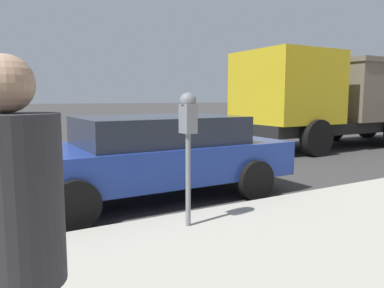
{
  "coord_description": "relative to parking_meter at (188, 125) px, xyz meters",
  "views": [
    {
      "loc": [
        -6.45,
        2.75,
        1.63
      ],
      "look_at": [
        -2.5,
        0.49,
        1.07
      ],
      "focal_mm": 35.0,
      "sensor_mm": 36.0,
      "label": 1
    }
  ],
  "objects": [
    {
      "name": "dump_truck",
      "position": [
        4.81,
        -9.09,
        0.37
      ],
      "size": [
        2.86,
        8.41,
        3.01
      ],
      "rotation": [
        0.0,
        0.0,
        -0.0
      ],
      "color": "black",
      "rests_on": "ground_plane"
    },
    {
      "name": "ground_plane",
      "position": [
        2.69,
        -0.65,
        -1.32
      ],
      "size": [
        220.0,
        220.0,
        0.0
      ],
      "primitive_type": "plane",
      "color": "#3D3A3A"
    },
    {
      "name": "car_blue",
      "position": [
        1.83,
        -0.33,
        -0.6
      ],
      "size": [
        2.17,
        4.59,
        1.33
      ],
      "rotation": [
        0.0,
        0.0,
        0.01
      ],
      "color": "navy",
      "rests_on": "ground_plane"
    },
    {
      "name": "parking_meter",
      "position": [
        0.0,
        0.0,
        0.0
      ],
      "size": [
        0.21,
        0.19,
        1.57
      ],
      "color": "gray",
      "rests_on": "sidewalk"
    },
    {
      "name": "pedestrian",
      "position": [
        -2.21,
        2.0,
        -0.37
      ],
      "size": [
        0.38,
        0.38,
        1.67
      ],
      "rotation": [
        0.0,
        0.0,
        0.67
      ],
      "color": "#23232D",
      "rests_on": "sidewalk"
    }
  ]
}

